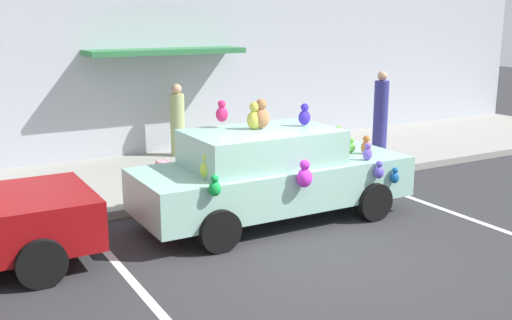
# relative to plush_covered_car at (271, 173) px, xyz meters

# --- Properties ---
(ground_plane) EXTENTS (60.00, 60.00, 0.00)m
(ground_plane) POSITION_rel_plush_covered_car_xyz_m (-0.12, -1.71, -0.80)
(ground_plane) COLOR #2D2D30
(sidewalk) EXTENTS (24.00, 4.00, 0.15)m
(sidewalk) POSITION_rel_plush_covered_car_xyz_m (-0.12, 3.29, -0.73)
(sidewalk) COLOR gray
(sidewalk) RESTS_ON ground
(storefront_building) EXTENTS (24.00, 1.25, 6.40)m
(storefront_building) POSITION_rel_plush_covered_car_xyz_m (-0.11, 5.44, 2.39)
(storefront_building) COLOR #B2B7C1
(storefront_building) RESTS_ON ground
(parking_stripe_front) EXTENTS (0.12, 3.60, 0.01)m
(parking_stripe_front) POSITION_rel_plush_covered_car_xyz_m (2.94, -0.71, -0.80)
(parking_stripe_front) COLOR silver
(parking_stripe_front) RESTS_ON ground
(parking_stripe_rear) EXTENTS (0.12, 3.60, 0.01)m
(parking_stripe_rear) POSITION_rel_plush_covered_car_xyz_m (-2.82, -0.71, -0.80)
(parking_stripe_rear) COLOR silver
(parking_stripe_rear) RESTS_ON ground
(plush_covered_car) EXTENTS (4.62, 2.02, 2.04)m
(plush_covered_car) POSITION_rel_plush_covered_car_xyz_m (0.00, 0.00, 0.00)
(plush_covered_car) COLOR #94C6B2
(plush_covered_car) RESTS_ON ground
(teddy_bear_on_sidewalk) EXTENTS (0.34, 0.28, 0.64)m
(teddy_bear_on_sidewalk) POSITION_rel_plush_covered_car_xyz_m (-1.18, 1.91, -0.36)
(teddy_bear_on_sidewalk) COLOR pink
(teddy_bear_on_sidewalk) RESTS_ON sidewalk
(pedestrian_near_shopfront) EXTENTS (0.33, 0.33, 1.67)m
(pedestrian_near_shopfront) POSITION_rel_plush_covered_car_xyz_m (0.28, 4.69, 0.13)
(pedestrian_near_shopfront) COLOR #A1AF70
(pedestrian_near_shopfront) RESTS_ON sidewalk
(pedestrian_walking_past) EXTENTS (0.34, 0.34, 1.92)m
(pedestrian_walking_past) POSITION_rel_plush_covered_car_xyz_m (4.66, 2.71, 0.25)
(pedestrian_walking_past) COLOR navy
(pedestrian_walking_past) RESTS_ON sidewalk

